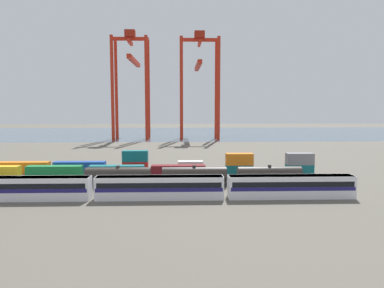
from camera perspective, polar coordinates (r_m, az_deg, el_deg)
The scene contains 18 objects.
ground_plane at distance 123.57m, azimuth -4.85°, elevation -1.50°, with size 420.00×420.00×0.00m, color #5B564C.
harbour_water at distance 218.10m, azimuth -3.59°, elevation 1.70°, with size 400.00×110.00×0.01m, color #475B6B.
passenger_train at distance 63.55m, azimuth -5.00°, elevation -6.54°, with size 66.83×3.14×3.90m.
freight_tank_row at distance 73.19m, azimuth 0.36°, elevation -5.02°, with size 42.54×2.73×4.19m.
shipping_container_1 at distance 87.72m, azimuth -20.42°, elevation -4.01°, with size 12.10×2.44×2.60m, color #197538.
shipping_container_2 at distance 84.39m, azimuth -11.51°, elevation -4.13°, with size 12.10×2.44×2.60m, color #146066.
shipping_container_3 at distance 83.21m, azimuth -2.12°, elevation -4.16°, with size 12.10×2.44×2.60m, color maroon.
shipping_container_4 at distance 84.29m, azimuth 7.29°, elevation -4.07°, with size 6.04×2.44×2.60m, color #146066.
shipping_container_5 at distance 83.88m, azimuth 7.31°, elevation -2.32°, with size 6.04×2.44×2.60m, color orange.
shipping_container_6 at distance 87.54m, azimuth 16.23°, elevation -3.89°, with size 6.04×2.44×2.60m, color #146066.
shipping_container_7 at distance 87.15m, azimuth 16.27°, elevation -2.20°, with size 6.04×2.44×2.60m, color slate.
shipping_container_8 at distance 96.64m, azimuth -24.53°, elevation -3.28°, with size 12.10×2.44×2.60m, color orange.
shipping_container_9 at distance 92.37m, azimuth -16.92°, elevation -3.41°, with size 12.10×2.44×2.60m, color #1C4299.
shipping_container_10 at distance 89.87m, azimuth -8.72°, elevation -3.47°, with size 6.04×2.44×2.60m, color #AD211C.
shipping_container_11 at distance 89.49m, azimuth -8.75°, elevation -1.83°, with size 6.04×2.44×2.60m, color #146066.
shipping_container_12 at distance 89.28m, azimuth -0.24°, elevation -3.47°, with size 6.04×2.44×2.60m, color silver.
gantry_crane_west at distance 182.87m, azimuth -9.30°, elevation 10.64°, with size 17.20×40.68×51.11m.
gantry_crane_central at distance 181.18m, azimuth 1.11°, elevation 10.55°, with size 18.81×37.92×50.82m.
Camera 1 is at (6.30, -82.40, 15.75)m, focal length 34.59 mm.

